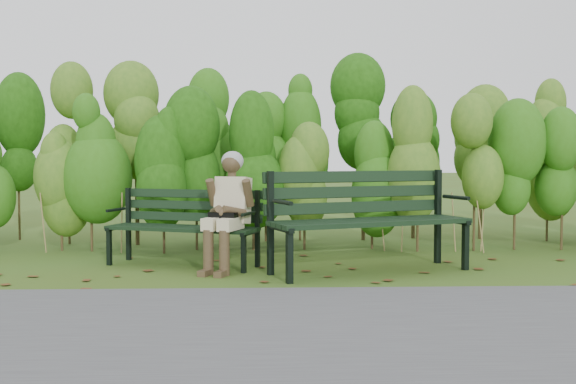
{
  "coord_description": "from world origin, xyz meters",
  "views": [
    {
      "loc": [
        -0.24,
        -6.5,
        1.11
      ],
      "look_at": [
        0.0,
        0.35,
        0.75
      ],
      "focal_mm": 42.0,
      "sensor_mm": 36.0,
      "label": 1
    }
  ],
  "objects": [
    {
      "name": "ground",
      "position": [
        0.0,
        0.0,
        0.0
      ],
      "size": [
        80.0,
        80.0,
        0.0
      ],
      "primitive_type": "plane",
      "color": "#425318"
    },
    {
      "name": "footpath",
      "position": [
        0.0,
        -2.2,
        0.01
      ],
      "size": [
        60.0,
        2.5,
        0.01
      ],
      "primitive_type": "cube",
      "color": "#474749",
      "rests_on": "ground"
    },
    {
      "name": "bench_right",
      "position": [
        0.74,
        -0.02,
        0.57
      ],
      "size": [
        2.05,
        1.27,
        0.98
      ],
      "color": "black",
      "rests_on": "ground"
    },
    {
      "name": "seated_woman",
      "position": [
        -0.6,
        0.06,
        0.65
      ],
      "size": [
        0.54,
        0.74,
        1.17
      ],
      "color": "beige",
      "rests_on": "ground"
    },
    {
      "name": "bench_left",
      "position": [
        -1.04,
        0.39,
        0.46
      ],
      "size": [
        1.63,
        1.01,
        0.78
      ],
      "color": "black",
      "rests_on": "ground"
    },
    {
      "name": "leaf_litter",
      "position": [
        0.52,
        -0.21,
        0.0
      ],
      "size": [
        5.6,
        2.15,
        0.01
      ],
      "color": "brown",
      "rests_on": "ground"
    },
    {
      "name": "hedge_band",
      "position": [
        0.0,
        1.86,
        1.26
      ],
      "size": [
        11.04,
        1.67,
        2.42
      ],
      "color": "#47381E",
      "rests_on": "ground"
    }
  ]
}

